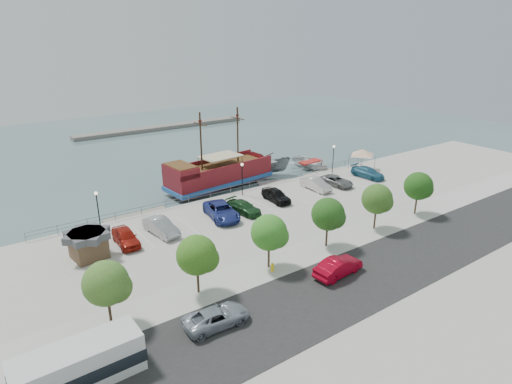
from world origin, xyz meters
TOP-DOWN VIEW (x-y plane):
  - ground at (0.00, 0.00)m, footprint 160.00×160.00m
  - land_slab at (0.00, -21.00)m, footprint 100.00×58.00m
  - street at (0.00, -16.00)m, footprint 100.00×8.00m
  - sidewalk at (0.00, -10.00)m, footprint 100.00×4.00m
  - seawall_railing at (0.00, 7.80)m, footprint 50.00×0.06m
  - far_shore at (10.00, 55.00)m, footprint 40.00×3.00m
  - pirate_ship at (1.88, 13.39)m, footprint 18.38×6.79m
  - patrol_boat at (9.59, 13.32)m, footprint 6.69×4.38m
  - speedboat at (17.24, 12.72)m, footprint 5.55×7.43m
  - dock_west at (-13.14, 9.20)m, footprint 7.55×2.26m
  - dock_mid at (8.52, 9.20)m, footprint 7.11×4.63m
  - dock_east at (16.30, 9.20)m, footprint 6.53×2.36m
  - shed at (-20.60, 0.92)m, footprint 3.55×3.55m
  - canopy_tent at (20.97, 5.33)m, footprint 4.97×4.97m
  - street_van at (-15.85, -14.39)m, footprint 4.93×2.47m
  - street_sedan at (-3.90, -14.48)m, footprint 4.94×2.10m
  - shuttle_bus at (-25.14, -14.50)m, footprint 7.38×2.72m
  - fire_hydrant at (-8.19, -10.80)m, footprint 0.29×0.29m
  - lamp_post_left at (-18.00, 6.50)m, footprint 0.36×0.36m
  - lamp_post_mid at (0.00, 6.50)m, footprint 0.36×0.36m
  - lamp_post_right at (16.00, 6.50)m, footprint 0.36×0.36m
  - tree_a at (-21.85, -10.07)m, footprint 3.30×3.20m
  - tree_b at (-14.85, -10.07)m, footprint 3.30×3.20m
  - tree_c at (-7.85, -10.07)m, footprint 3.30×3.20m
  - tree_d at (-0.85, -10.07)m, footprint 3.30×3.20m
  - tree_e at (6.15, -10.07)m, footprint 3.30×3.20m
  - tree_f at (13.15, -10.07)m, footprint 3.30×3.20m
  - parked_car_a at (-16.91, 1.60)m, footprint 2.01×4.72m
  - parked_car_b at (-13.14, 1.82)m, footprint 2.46×5.17m
  - parked_car_c at (-5.90, 1.77)m, footprint 3.72×6.39m
  - parked_car_d at (-3.07, 1.50)m, footprint 2.72×5.00m
  - parked_car_e at (2.28, 2.35)m, footprint 2.15×4.77m
  - parked_car_f at (9.15, 2.64)m, footprint 1.72×4.82m
  - parked_car_g at (12.60, 2.23)m, footprint 2.75×5.03m
  - parked_car_h at (18.79, 2.18)m, footprint 2.56×5.32m

SIDE VIEW (x-z plane):
  - ground at x=0.00m, z-range -1.00..-1.00m
  - dock_east at x=16.30m, z-range -1.00..-0.63m
  - dock_mid at x=8.52m, z-range -1.00..-0.61m
  - dock_west at x=-13.14m, z-range -1.00..-0.57m
  - land_slab at x=0.00m, z-range -1.20..0.00m
  - far_shore at x=10.00m, z-range -1.00..-0.20m
  - speedboat at x=17.24m, z-range -1.00..0.47m
  - street at x=0.00m, z-range -0.01..0.03m
  - sidewalk at x=0.00m, z-range -0.01..0.04m
  - patrol_boat at x=9.59m, z-range -1.00..1.42m
  - fire_hydrant at x=-8.19m, z-range 0.04..0.87m
  - seawall_railing at x=0.00m, z-range 0.03..1.03m
  - parked_car_g at x=12.60m, z-range 0.00..1.34m
  - street_van at x=-15.85m, z-range 0.00..1.34m
  - parked_car_d at x=-3.07m, z-range 0.00..1.38m
  - parked_car_h at x=18.79m, z-range 0.00..1.49m
  - street_sedan at x=-3.90m, z-range 0.00..1.58m
  - parked_car_f at x=9.15m, z-range 0.00..1.58m
  - parked_car_e at x=2.28m, z-range 0.00..1.59m
  - parked_car_a at x=-16.91m, z-range 0.00..1.59m
  - parked_car_b at x=-13.14m, z-range 0.00..1.63m
  - parked_car_c at x=-5.90m, z-range 0.00..1.67m
  - pirate_ship at x=1.88m, z-range -4.81..6.65m
  - shuttle_bus at x=-25.14m, z-range -0.04..2.54m
  - shed at x=-20.60m, z-range 0.09..2.70m
  - lamp_post_left at x=-18.00m, z-range 0.80..5.08m
  - lamp_post_mid at x=0.00m, z-range 0.80..5.08m
  - lamp_post_right at x=16.00m, z-range 0.80..5.08m
  - canopy_tent at x=20.97m, z-range 1.36..5.02m
  - tree_a at x=-21.85m, z-range 0.80..5.80m
  - tree_b at x=-14.85m, z-range 0.80..5.80m
  - tree_c at x=-7.85m, z-range 0.80..5.80m
  - tree_d at x=-0.85m, z-range 0.80..5.80m
  - tree_e at x=6.15m, z-range 0.80..5.80m
  - tree_f at x=13.15m, z-range 0.80..5.80m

